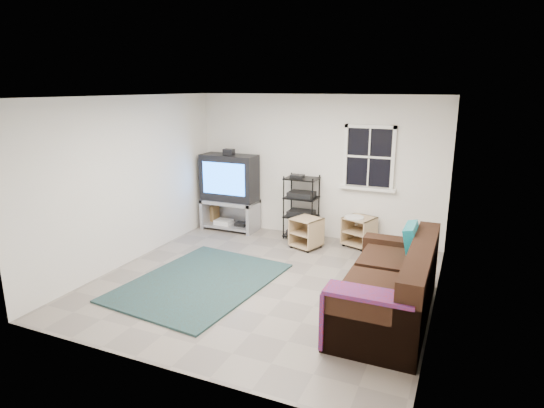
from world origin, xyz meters
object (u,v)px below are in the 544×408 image
at_px(av_rack, 301,211).
at_px(side_table_right, 360,229).
at_px(side_table_left, 308,231).
at_px(sofa, 391,289).
at_px(tv_unit, 230,186).

distance_m(av_rack, side_table_right, 1.11).
relative_size(side_table_left, sofa, 0.26).
bearing_deg(av_rack, side_table_left, -57.36).
height_order(tv_unit, side_table_right, tv_unit).
height_order(side_table_left, sofa, sofa).
bearing_deg(side_table_right, sofa, -68.76).
bearing_deg(sofa, av_rack, 130.27).
height_order(tv_unit, av_rack, tv_unit).
distance_m(av_rack, sofa, 3.13).
bearing_deg(side_table_right, tv_unit, -178.67).
relative_size(side_table_right, sofa, 0.27).
xyz_separation_m(side_table_right, sofa, (0.93, -2.39, 0.06)).
xyz_separation_m(side_table_left, sofa, (1.74, -1.94, 0.08)).
bearing_deg(side_table_right, av_rack, -179.91).
bearing_deg(sofa, side_table_left, 131.80).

